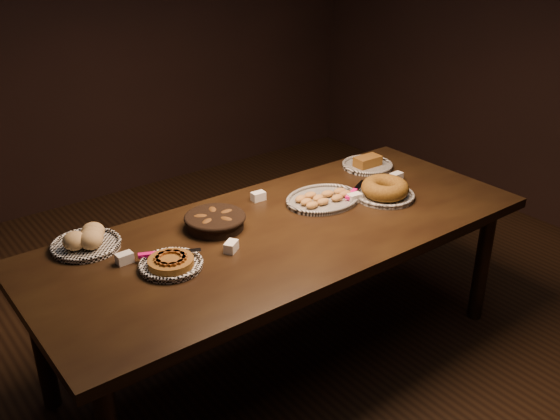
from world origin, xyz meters
TOP-DOWN VIEW (x-y plane):
  - ground at (0.00, 0.00)m, footprint 5.00×5.00m
  - buffet_table at (0.00, 0.00)m, footprint 2.40×1.00m
  - apple_tart_plate at (-0.60, 0.00)m, footprint 0.29×0.27m
  - madeleine_platter at (0.33, 0.11)m, footprint 0.40×0.33m
  - bundt_cake_plate at (0.62, -0.04)m, footprint 0.37×0.35m
  - croissant_basket at (-0.26, 0.20)m, footprint 0.29×0.29m
  - bread_roll_plate at (-0.81, 0.37)m, footprint 0.31×0.31m
  - loaf_plate at (0.85, 0.31)m, footprint 0.29×0.29m
  - tent_cards at (0.06, 0.11)m, footprint 1.64×0.42m

SIDE VIEW (x-z plane):
  - ground at x=0.00m, z-range 0.00..0.00m
  - buffet_table at x=0.00m, z-range 0.30..1.05m
  - madeleine_platter at x=0.33m, z-range 0.74..0.79m
  - apple_tart_plate at x=-0.60m, z-range 0.74..0.80m
  - loaf_plate at x=0.85m, z-range 0.74..0.80m
  - tent_cards at x=0.06m, z-range 0.75..0.79m
  - bread_roll_plate at x=-0.81m, z-range 0.74..0.83m
  - bundt_cake_plate at x=0.62m, z-range 0.74..0.84m
  - croissant_basket at x=-0.26m, z-range 0.75..0.83m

